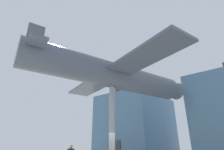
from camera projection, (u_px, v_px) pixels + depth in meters
The scene contains 3 objects.
glass_pavilion_left at pixel (137, 126), 29.19m from camera, with size 9.27×11.84×9.88m.
support_pylon_central at pixel (112, 125), 13.17m from camera, with size 0.44×0.44×6.07m.
suspended_airplane at pixel (115, 76), 14.90m from camera, with size 14.25×15.75×3.44m.
Camera 1 is at (8.63, -10.56, 1.62)m, focal length 28.00 mm.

